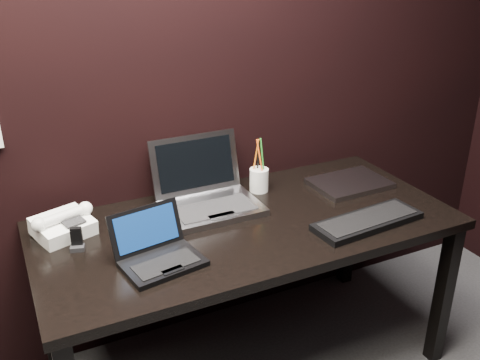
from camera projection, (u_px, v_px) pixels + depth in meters
name	position (u px, v px, depth m)	size (l,w,h in m)	color
wall_back	(138.00, 72.00, 2.16)	(4.00, 4.00, 0.00)	black
desk	(247.00, 238.00, 2.21)	(1.70, 0.80, 0.74)	black
netbook	(158.00, 253.00, 1.89)	(0.31, 0.29, 0.18)	black
silver_laptop	(207.00, 196.00, 2.28)	(0.40, 0.36, 0.28)	gray
ext_keyboard	(367.00, 221.00, 2.15)	(0.48, 0.20, 0.03)	black
closed_laptop	(350.00, 183.00, 2.50)	(0.35, 0.26, 0.02)	gray
desk_phone	(63.00, 225.00, 2.06)	(0.26, 0.24, 0.12)	white
mobile_phone	(77.00, 241.00, 1.97)	(0.06, 0.05, 0.09)	black
pen_cup	(259.00, 179.00, 2.43)	(0.10, 0.10, 0.25)	silver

